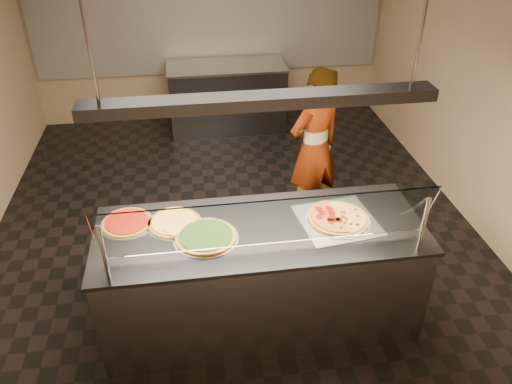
{
  "coord_description": "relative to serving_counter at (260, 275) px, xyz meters",
  "views": [
    {
      "loc": [
        -0.4,
        -4.18,
        3.18
      ],
      "look_at": [
        0.09,
        -0.86,
        1.02
      ],
      "focal_mm": 35.0,
      "sensor_mm": 36.0,
      "label": 1
    }
  ],
  "objects": [
    {
      "name": "ground",
      "position": [
        -0.07,
        1.23,
        -0.48
      ],
      "size": [
        5.0,
        6.0,
        0.02
      ],
      "primitive_type": "cube",
      "color": "black",
      "rests_on": "ground"
    },
    {
      "name": "wall_back",
      "position": [
        -0.07,
        4.24,
        1.03
      ],
      "size": [
        5.0,
        0.02,
        3.0
      ],
      "primitive_type": "cube",
      "color": "#9F8167",
      "rests_on": "ground"
    },
    {
      "name": "wall_right",
      "position": [
        2.44,
        1.23,
        1.03
      ],
      "size": [
        0.02,
        6.0,
        3.0
      ],
      "primitive_type": "cube",
      "color": "#9F8167",
      "rests_on": "ground"
    },
    {
      "name": "tile_band",
      "position": [
        -0.07,
        4.21,
        0.83
      ],
      "size": [
        4.9,
        0.02,
        1.2
      ],
      "primitive_type": "cube",
      "color": "silver",
      "rests_on": "wall_back"
    },
    {
      "name": "serving_counter",
      "position": [
        0.0,
        0.0,
        0.0
      ],
      "size": [
        2.47,
        0.94,
        0.93
      ],
      "color": "#B7B7BC",
      "rests_on": "ground"
    },
    {
      "name": "sneeze_guard",
      "position": [
        -0.0,
        -0.34,
        0.76
      ],
      "size": [
        2.23,
        0.18,
        0.54
      ],
      "color": "#B7B7BC",
      "rests_on": "serving_counter"
    },
    {
      "name": "perforated_tray",
      "position": [
        0.6,
        0.02,
        0.47
      ],
      "size": [
        0.63,
        0.63,
        0.01
      ],
      "color": "silver",
      "rests_on": "serving_counter"
    },
    {
      "name": "half_pizza_pepperoni",
      "position": [
        0.49,
        0.02,
        0.5
      ],
      "size": [
        0.29,
        0.49,
        0.05
      ],
      "color": "brown",
      "rests_on": "perforated_tray"
    },
    {
      "name": "half_pizza_sausage",
      "position": [
        0.71,
        0.02,
        0.49
      ],
      "size": [
        0.29,
        0.49,
        0.04
      ],
      "color": "brown",
      "rests_on": "perforated_tray"
    },
    {
      "name": "pizza_spinach",
      "position": [
        -0.41,
        -0.05,
        0.48
      ],
      "size": [
        0.48,
        0.48,
        0.03
      ],
      "color": "silver",
      "rests_on": "serving_counter"
    },
    {
      "name": "pizza_cheese",
      "position": [
        -0.64,
        0.16,
        0.48
      ],
      "size": [
        0.42,
        0.42,
        0.03
      ],
      "color": "silver",
      "rests_on": "serving_counter"
    },
    {
      "name": "pizza_tomato",
      "position": [
        -0.99,
        0.21,
        0.48
      ],
      "size": [
        0.4,
        0.4,
        0.03
      ],
      "color": "silver",
      "rests_on": "serving_counter"
    },
    {
      "name": "pizza_spatula",
      "position": [
        -0.62,
        0.01,
        0.49
      ],
      "size": [
        0.29,
        0.17,
        0.02
      ],
      "color": "#B7B7BC",
      "rests_on": "pizza_spinach"
    },
    {
      "name": "prep_table",
      "position": [
        0.11,
        3.78,
        0.0
      ],
      "size": [
        1.65,
        0.74,
        0.93
      ],
      "color": "#303035",
      "rests_on": "ground"
    },
    {
      "name": "worker",
      "position": [
        0.76,
        1.36,
        0.37
      ],
      "size": [
        0.73,
        0.63,
        1.68
      ],
      "primitive_type": "imported",
      "rotation": [
        0.0,
        0.0,
        3.59
      ],
      "color": "#282430",
      "rests_on": "ground"
    },
    {
      "name": "heat_lamp_housing",
      "position": [
        -0.0,
        0.0,
        1.48
      ],
      "size": [
        2.3,
        0.18,
        0.08
      ],
      "primitive_type": "cube",
      "color": "#303035",
      "rests_on": "ceiling"
    },
    {
      "name": "lamp_rod_left",
      "position": [
        -1.0,
        0.0,
        2.03
      ],
      "size": [
        0.02,
        0.02,
        1.01
      ],
      "primitive_type": "cylinder",
      "color": "#B7B7BC",
      "rests_on": "ceiling"
    },
    {
      "name": "lamp_rod_right",
      "position": [
        1.0,
        0.0,
        2.03
      ],
      "size": [
        0.02,
        0.02,
        1.01
      ],
      "primitive_type": "cylinder",
      "color": "#B7B7BC",
      "rests_on": "ceiling"
    }
  ]
}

